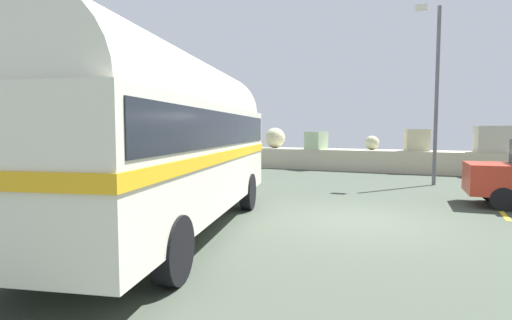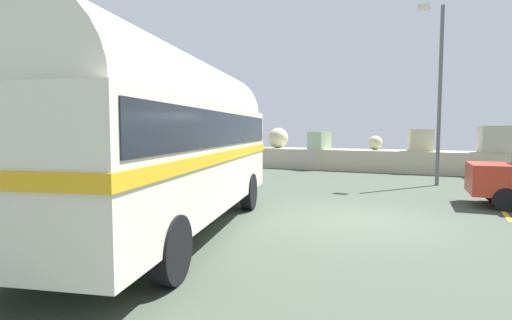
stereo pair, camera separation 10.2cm
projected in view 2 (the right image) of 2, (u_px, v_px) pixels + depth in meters
The scene contains 5 objects.
ground at pixel (358, 221), 9.29m from camera, with size 32.00×26.00×0.02m.
breakwater at pixel (407, 158), 19.81m from camera, with size 31.36×1.91×2.43m.
vintage_coach at pixel (169, 134), 8.06m from camera, with size 4.42×8.91×3.70m.
second_coach at pixel (50, 133), 10.69m from camera, with size 3.59×8.84×3.70m.
lamp_post at pixel (438, 86), 14.87m from camera, with size 0.92×0.61×6.75m.
Camera 2 is at (1.67, -9.32, 2.13)m, focal length 27.84 mm.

